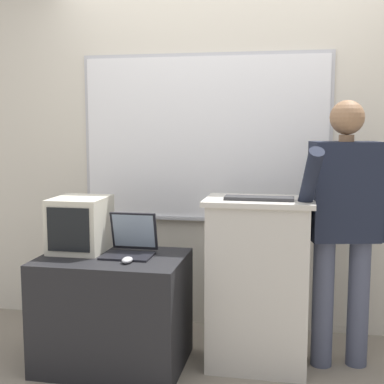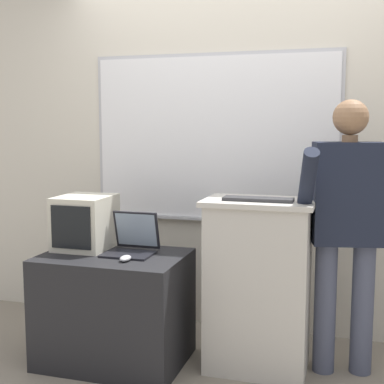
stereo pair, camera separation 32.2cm
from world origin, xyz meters
TOP-DOWN VIEW (x-y plane):
  - back_wall at (-0.01, 1.13)m, footprint 6.40×0.17m
  - lectern_podium at (0.27, 0.44)m, footprint 0.65×0.43m
  - side_desk at (-0.61, 0.28)m, footprint 0.88×0.62m
  - person_presenter at (0.77, 0.53)m, footprint 0.57×0.58m
  - laptop at (-0.52, 0.36)m, footprint 0.30×0.29m
  - wireless_keyboard at (0.27, 0.38)m, footprint 0.41×0.12m
  - computer_mouse_by_laptop at (-0.48, 0.15)m, footprint 0.06×0.10m
  - computer_mouse_by_keyboard at (0.52, 0.39)m, footprint 0.06×0.10m
  - crt_monitor at (-0.86, 0.39)m, footprint 0.33×0.38m

SIDE VIEW (x-z plane):
  - side_desk at x=-0.61m, z-range 0.00..0.69m
  - lectern_podium at x=0.27m, z-range 0.00..1.05m
  - computer_mouse_by_laptop at x=-0.48m, z-range 0.69..0.72m
  - laptop at x=-0.52m, z-range 0.64..0.89m
  - crt_monitor at x=-0.86m, z-range 0.69..1.03m
  - person_presenter at x=0.77m, z-range 0.12..1.75m
  - wireless_keyboard at x=0.27m, z-range 1.05..1.07m
  - computer_mouse_by_keyboard at x=0.52m, z-range 1.05..1.08m
  - back_wall at x=-0.01m, z-range 0.00..2.65m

